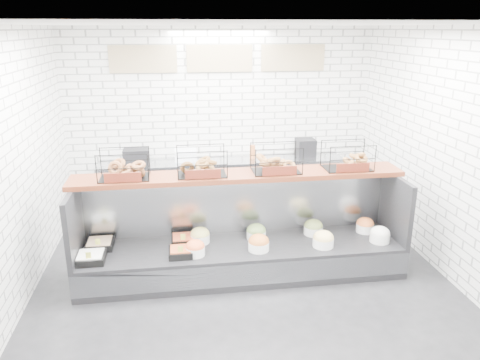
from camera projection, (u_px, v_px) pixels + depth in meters
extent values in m
plane|color=black|center=(245.00, 285.00, 5.66)|extent=(5.50, 5.50, 0.00)
cube|color=white|center=(220.00, 120.00, 7.78)|extent=(5.00, 0.02, 3.00)
cube|color=white|center=(8.00, 176.00, 4.85)|extent=(0.02, 5.50, 3.00)
cube|color=white|center=(454.00, 158.00, 5.53)|extent=(0.02, 5.50, 3.00)
cube|color=white|center=(247.00, 24.00, 4.73)|extent=(5.00, 5.50, 0.02)
cube|color=tan|center=(143.00, 59.00, 7.28)|extent=(1.05, 0.03, 0.42)
cube|color=tan|center=(220.00, 58.00, 7.44)|extent=(1.05, 0.03, 0.42)
cube|color=tan|center=(293.00, 58.00, 7.60)|extent=(1.05, 0.03, 0.42)
cube|color=black|center=(242.00, 259.00, 5.88)|extent=(4.00, 0.90, 0.40)
cube|color=#93969B|center=(247.00, 274.00, 5.46)|extent=(4.00, 0.03, 0.28)
cube|color=#93969B|center=(237.00, 203.00, 6.08)|extent=(4.00, 0.08, 0.80)
cube|color=black|center=(74.00, 224.00, 5.42)|extent=(0.06, 0.90, 0.80)
cube|color=black|center=(394.00, 206.00, 5.96)|extent=(0.06, 0.90, 0.80)
cube|color=black|center=(91.00, 258.00, 5.39)|extent=(0.33, 0.33, 0.08)
cube|color=white|center=(90.00, 255.00, 5.37)|extent=(0.28, 0.28, 0.04)
cube|color=#CECD47|center=(88.00, 255.00, 5.25)|extent=(0.06, 0.01, 0.08)
cube|color=black|center=(100.00, 244.00, 5.72)|extent=(0.33, 0.33, 0.08)
cube|color=tan|center=(100.00, 242.00, 5.71)|extent=(0.28, 0.28, 0.04)
cube|color=#CECD47|center=(98.00, 242.00, 5.58)|extent=(0.06, 0.01, 0.08)
cube|color=black|center=(181.00, 252.00, 5.52)|extent=(0.28, 0.28, 0.08)
cube|color=#C35629|center=(180.00, 250.00, 5.50)|extent=(0.24, 0.24, 0.04)
cube|color=#CECD47|center=(180.00, 249.00, 5.40)|extent=(0.06, 0.01, 0.08)
cube|color=black|center=(183.00, 240.00, 5.84)|extent=(0.29, 0.29, 0.08)
cube|color=#E0592F|center=(183.00, 238.00, 5.83)|extent=(0.25, 0.25, 0.04)
cube|color=#CECD47|center=(183.00, 237.00, 5.71)|extent=(0.06, 0.01, 0.08)
cylinder|color=white|center=(195.00, 251.00, 5.52)|extent=(0.23, 0.23, 0.11)
ellipsoid|color=orange|center=(195.00, 246.00, 5.50)|extent=(0.22, 0.22, 0.16)
cylinder|color=white|center=(200.00, 238.00, 5.86)|extent=(0.24, 0.24, 0.11)
ellipsoid|color=#CFC969|center=(200.00, 234.00, 5.84)|extent=(0.24, 0.24, 0.17)
cylinder|color=white|center=(259.00, 246.00, 5.65)|extent=(0.26, 0.26, 0.11)
ellipsoid|color=#C6682A|center=(259.00, 241.00, 5.63)|extent=(0.25, 0.25, 0.18)
cylinder|color=white|center=(256.00, 235.00, 5.95)|extent=(0.25, 0.25, 0.11)
ellipsoid|color=#77984D|center=(256.00, 230.00, 5.94)|extent=(0.24, 0.24, 0.17)
cylinder|color=white|center=(323.00, 242.00, 5.75)|extent=(0.26, 0.26, 0.11)
ellipsoid|color=#E4C574|center=(323.00, 238.00, 5.73)|extent=(0.25, 0.25, 0.18)
cylinder|color=white|center=(313.00, 230.00, 6.09)|extent=(0.25, 0.25, 0.11)
ellipsoid|color=olive|center=(313.00, 226.00, 6.07)|extent=(0.24, 0.24, 0.17)
cylinder|color=white|center=(380.00, 237.00, 5.88)|extent=(0.25, 0.25, 0.11)
ellipsoid|color=silver|center=(380.00, 233.00, 5.86)|extent=(0.24, 0.24, 0.17)
cylinder|color=white|center=(365.00, 228.00, 6.16)|extent=(0.23, 0.23, 0.11)
ellipsoid|color=orange|center=(365.00, 224.00, 6.14)|extent=(0.23, 0.23, 0.16)
cube|color=#4D1E10|center=(239.00, 175.00, 5.77)|extent=(4.10, 0.50, 0.06)
cube|color=black|center=(124.00, 164.00, 5.51)|extent=(0.60, 0.38, 0.34)
cube|color=#571C10|center=(123.00, 178.00, 5.36)|extent=(0.42, 0.02, 0.11)
cube|color=black|center=(202.00, 161.00, 5.64)|extent=(0.60, 0.38, 0.34)
cube|color=#571C10|center=(203.00, 174.00, 5.48)|extent=(0.42, 0.02, 0.11)
cube|color=black|center=(276.00, 158.00, 5.77)|extent=(0.60, 0.38, 0.34)
cube|color=#571C10|center=(280.00, 171.00, 5.61)|extent=(0.42, 0.02, 0.11)
cube|color=black|center=(348.00, 156.00, 5.89)|extent=(0.60, 0.38, 0.34)
cube|color=#571C10|center=(353.00, 168.00, 5.73)|extent=(0.42, 0.02, 0.11)
cube|color=#93969B|center=(223.00, 186.00, 7.80)|extent=(4.00, 0.60, 0.90)
cube|color=black|center=(136.00, 156.00, 7.42)|extent=(0.40, 0.30, 0.24)
cube|color=silver|center=(186.00, 155.00, 7.61)|extent=(0.35, 0.28, 0.18)
cylinder|color=#BA602E|center=(252.00, 152.00, 7.74)|extent=(0.09, 0.09, 0.22)
cube|color=black|center=(305.00, 148.00, 7.83)|extent=(0.30, 0.30, 0.30)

